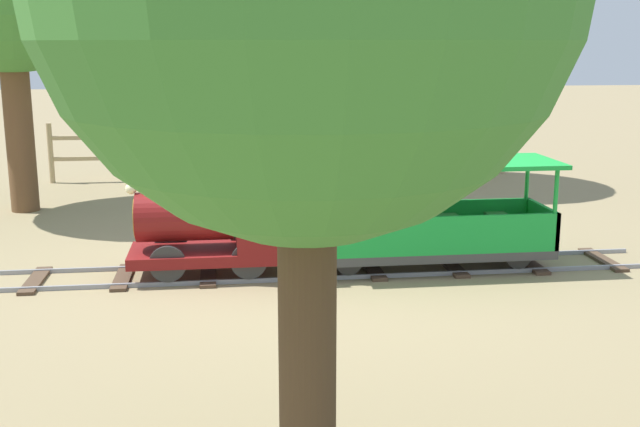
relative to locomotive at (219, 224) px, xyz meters
name	(u,v)px	position (x,y,z in m)	size (l,w,h in m)	color
ground_plane	(311,272)	(0.00, -0.83, -0.48)	(60.00, 60.00, 0.00)	#8C7A56
track	(332,269)	(0.00, -1.03, -0.47)	(0.77, 6.05, 0.04)	gray
locomotive	(219,224)	(0.00, 0.00, 0.00)	(0.73, 1.45, 1.03)	maroon
passenger_car	(428,224)	(0.00, -1.93, -0.06)	(0.83, 2.35, 0.97)	#3F3F3F
conductor_person	(244,156)	(0.93, -0.26, 0.47)	(0.30, 0.30, 1.62)	#282D47
fence_section	(285,147)	(5.11, -1.03, 0.00)	(0.08, 7.13, 0.90)	tan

